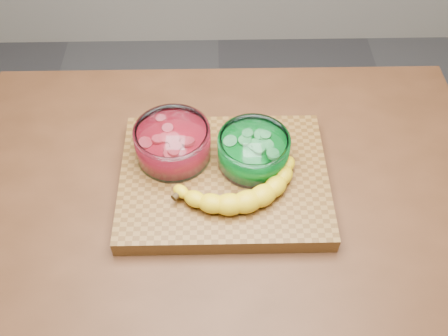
{
  "coord_description": "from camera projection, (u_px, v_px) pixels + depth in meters",
  "views": [
    {
      "loc": [
        -0.01,
        -0.67,
        1.78
      ],
      "look_at": [
        0.0,
        0.0,
        0.96
      ],
      "focal_mm": 40.0,
      "sensor_mm": 36.0,
      "label": 1
    }
  ],
  "objects": [
    {
      "name": "ground",
      "position": [
        224.0,
        335.0,
        1.81
      ],
      "size": [
        3.5,
        3.5,
        0.0
      ],
      "primitive_type": "plane",
      "color": "#505054",
      "rests_on": "ground"
    },
    {
      "name": "counter",
      "position": [
        224.0,
        278.0,
        1.46
      ],
      "size": [
        1.2,
        0.8,
        0.9
      ],
      "primitive_type": "cube",
      "color": "#4F2C17",
      "rests_on": "ground"
    },
    {
      "name": "cutting_board",
      "position": [
        224.0,
        179.0,
        1.1
      ],
      "size": [
        0.45,
        0.35,
        0.04
      ],
      "primitive_type": "cube",
      "color": "brown",
      "rests_on": "counter"
    },
    {
      "name": "bowl_red",
      "position": [
        173.0,
        143.0,
        1.09
      ],
      "size": [
        0.17,
        0.17,
        0.08
      ],
      "color": "white",
      "rests_on": "cutting_board"
    },
    {
      "name": "bowl_green",
      "position": [
        253.0,
        151.0,
        1.07
      ],
      "size": [
        0.15,
        0.15,
        0.07
      ],
      "color": "white",
      "rests_on": "cutting_board"
    },
    {
      "name": "banana",
      "position": [
        236.0,
        184.0,
        1.04
      ],
      "size": [
        0.3,
        0.17,
        0.04
      ],
      "primitive_type": null,
      "color": "yellow",
      "rests_on": "cutting_board"
    }
  ]
}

